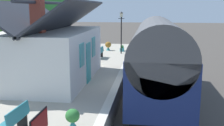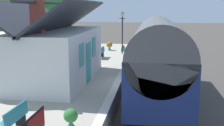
{
  "view_description": "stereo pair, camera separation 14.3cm",
  "coord_description": "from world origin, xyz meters",
  "px_view_note": "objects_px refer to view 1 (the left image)",
  "views": [
    {
      "loc": [
        -14.02,
        -0.43,
        4.88
      ],
      "look_at": [
        0.37,
        1.5,
        1.98
      ],
      "focal_mm": 44.57,
      "sensor_mm": 36.0,
      "label": 1
    },
    {
      "loc": [
        -14.0,
        -0.57,
        4.88
      ],
      "look_at": [
        0.37,
        1.5,
        1.98
      ],
      "focal_mm": 44.57,
      "sensor_mm": 36.0,
      "label": 2
    }
  ],
  "objects_px": {
    "planter_edge_far": "(73,118)",
    "planter_bench_left": "(108,46)",
    "bench_mid_platform": "(15,119)",
    "planter_bench_right": "(122,48)",
    "train": "(158,59)",
    "tree_mid_background": "(4,12)",
    "station_building": "(50,53)",
    "bench_near_building": "(100,52)",
    "lamp_post_platform": "(121,24)",
    "tree_distant": "(45,6)",
    "planter_edge_near": "(90,45)"
  },
  "relations": [
    {
      "from": "planter_edge_far",
      "to": "planter_bench_left",
      "type": "bearing_deg",
      "value": 4.52
    },
    {
      "from": "bench_mid_platform",
      "to": "planter_bench_right",
      "type": "relative_size",
      "value": 1.88
    },
    {
      "from": "train",
      "to": "tree_mid_background",
      "type": "xyz_separation_m",
      "value": [
        10.12,
        13.88,
        2.22
      ]
    },
    {
      "from": "station_building",
      "to": "planter_bench_left",
      "type": "height_order",
      "value": "station_building"
    },
    {
      "from": "planter_bench_right",
      "to": "tree_mid_background",
      "type": "xyz_separation_m",
      "value": [
        -0.43,
        10.98,
        3.2
      ]
    },
    {
      "from": "train",
      "to": "bench_near_building",
      "type": "bearing_deg",
      "value": 32.61
    },
    {
      "from": "bench_mid_platform",
      "to": "planter_edge_far",
      "type": "distance_m",
      "value": 1.79
    },
    {
      "from": "train",
      "to": "bench_mid_platform",
      "type": "height_order",
      "value": "train"
    },
    {
      "from": "train",
      "to": "lamp_post_platform",
      "type": "xyz_separation_m",
      "value": [
        9.08,
        2.83,
        1.26
      ]
    },
    {
      "from": "station_building",
      "to": "planter_bench_right",
      "type": "distance_m",
      "value": 11.21
    },
    {
      "from": "planter_edge_far",
      "to": "lamp_post_platform",
      "type": "xyz_separation_m",
      "value": [
        15.32,
        -0.04,
        2.13
      ]
    },
    {
      "from": "bench_near_building",
      "to": "tree_distant",
      "type": "relative_size",
      "value": 0.19
    },
    {
      "from": "lamp_post_platform",
      "to": "tree_distant",
      "type": "distance_m",
      "value": 8.83
    },
    {
      "from": "tree_mid_background",
      "to": "planter_bench_right",
      "type": "bearing_deg",
      "value": -87.77
    },
    {
      "from": "bench_mid_platform",
      "to": "tree_distant",
      "type": "relative_size",
      "value": 0.19
    },
    {
      "from": "tree_distant",
      "to": "bench_mid_platform",
      "type": "bearing_deg",
      "value": -161.95
    },
    {
      "from": "bench_near_building",
      "to": "bench_mid_platform",
      "type": "distance_m",
      "value": 13.46
    },
    {
      "from": "planter_bench_left",
      "to": "planter_edge_far",
      "type": "bearing_deg",
      "value": -175.48
    },
    {
      "from": "planter_edge_far",
      "to": "bench_near_building",
      "type": "bearing_deg",
      "value": 6.13
    },
    {
      "from": "bench_near_building",
      "to": "planter_bench_right",
      "type": "bearing_deg",
      "value": -19.09
    },
    {
      "from": "train",
      "to": "bench_near_building",
      "type": "distance_m",
      "value": 7.93
    },
    {
      "from": "planter_bench_left",
      "to": "planter_edge_far",
      "type": "height_order",
      "value": "planter_bench_left"
    },
    {
      "from": "tree_distant",
      "to": "planter_edge_far",
      "type": "bearing_deg",
      "value": -156.92
    },
    {
      "from": "train",
      "to": "station_building",
      "type": "bearing_deg",
      "value": 92.19
    },
    {
      "from": "planter_bench_right",
      "to": "lamp_post_platform",
      "type": "xyz_separation_m",
      "value": [
        -1.47,
        -0.07,
        2.25
      ]
    },
    {
      "from": "tree_distant",
      "to": "tree_mid_background",
      "type": "relative_size",
      "value": 1.09
    },
    {
      "from": "train",
      "to": "tree_distant",
      "type": "relative_size",
      "value": 1.34
    },
    {
      "from": "tree_distant",
      "to": "tree_mid_background",
      "type": "xyz_separation_m",
      "value": [
        -2.34,
        3.05,
        -0.62
      ]
    },
    {
      "from": "train",
      "to": "planter_bench_right",
      "type": "xyz_separation_m",
      "value": [
        10.54,
        2.9,
        -0.98
      ]
    },
    {
      "from": "train",
      "to": "tree_mid_background",
      "type": "distance_m",
      "value": 17.32
    },
    {
      "from": "bench_near_building",
      "to": "planter_bench_left",
      "type": "relative_size",
      "value": 1.75
    },
    {
      "from": "station_building",
      "to": "planter_edge_far",
      "type": "xyz_separation_m",
      "value": [
        -6.03,
        -2.9,
        -1.11
      ]
    },
    {
      "from": "planter_bench_right",
      "to": "bench_near_building",
      "type": "bearing_deg",
      "value": 160.91
    },
    {
      "from": "planter_bench_right",
      "to": "bench_mid_platform",
      "type": "bearing_deg",
      "value": 174.55
    },
    {
      "from": "planter_bench_left",
      "to": "tree_mid_background",
      "type": "xyz_separation_m",
      "value": [
        -0.66,
        9.67,
        3.02
      ]
    },
    {
      "from": "planter_bench_right",
      "to": "tree_mid_background",
      "type": "relative_size",
      "value": 0.11
    },
    {
      "from": "planter_bench_left",
      "to": "tree_mid_background",
      "type": "bearing_deg",
      "value": 93.93
    },
    {
      "from": "station_building",
      "to": "planter_edge_near",
      "type": "bearing_deg",
      "value": 1.2
    },
    {
      "from": "planter_edge_far",
      "to": "lamp_post_platform",
      "type": "relative_size",
      "value": 0.2
    },
    {
      "from": "bench_mid_platform",
      "to": "lamp_post_platform",
      "type": "height_order",
      "value": "lamp_post_platform"
    },
    {
      "from": "station_building",
      "to": "train",
      "type": "bearing_deg",
      "value": -87.81
    },
    {
      "from": "train",
      "to": "planter_edge_far",
      "type": "xyz_separation_m",
      "value": [
        -6.25,
        2.87,
        -0.87
      ]
    },
    {
      "from": "planter_edge_near",
      "to": "bench_mid_platform",
      "type": "bearing_deg",
      "value": -175.37
    },
    {
      "from": "train",
      "to": "planter_edge_near",
      "type": "bearing_deg",
      "value": 28.54
    },
    {
      "from": "tree_mid_background",
      "to": "planter_edge_far",
      "type": "bearing_deg",
      "value": -146.05
    },
    {
      "from": "lamp_post_platform",
      "to": "tree_mid_background",
      "type": "distance_m",
      "value": 11.14
    },
    {
      "from": "bench_near_building",
      "to": "bench_mid_platform",
      "type": "relative_size",
      "value": 1.0
    },
    {
      "from": "planter_bench_right",
      "to": "tree_distant",
      "type": "relative_size",
      "value": 0.1
    },
    {
      "from": "station_building",
      "to": "planter_bench_left",
      "type": "bearing_deg",
      "value": -8.04
    },
    {
      "from": "bench_mid_platform",
      "to": "planter_bench_left",
      "type": "height_order",
      "value": "bench_mid_platform"
    }
  ]
}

